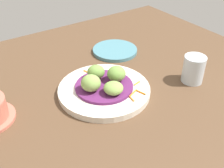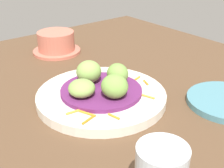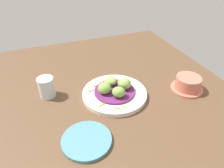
{
  "view_description": "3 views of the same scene",
  "coord_description": "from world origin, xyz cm",
  "px_view_note": "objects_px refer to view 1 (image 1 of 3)",
  "views": [
    {
      "loc": [
        38.59,
        48.32,
        48.0
      ],
      "look_at": [
        3.27,
        -3.18,
        5.09
      ],
      "focal_mm": 43.84,
      "sensor_mm": 36.0,
      "label": 1
    },
    {
      "loc": [
        -38.41,
        27.42,
        32.44
      ],
      "look_at": [
        3.67,
        -6.21,
        5.74
      ],
      "focal_mm": 49.04,
      "sensor_mm": 36.0,
      "label": 2
    },
    {
      "loc": [
        -19.51,
        -65.76,
        53.93
      ],
      "look_at": [
        4.66,
        -2.62,
        6.58
      ],
      "focal_mm": 33.13,
      "sensor_mm": 36.0,
      "label": 3
    }
  ],
  "objects_px": {
    "water_glass": "(194,69)",
    "side_plate_small": "(115,50)",
    "guac_scoop_back": "(113,87)",
    "guac_scoop_right": "(91,83)",
    "main_plate": "(104,90)",
    "guac_scoop_left": "(116,74)",
    "guac_scoop_center": "(96,72)"
  },
  "relations": [
    {
      "from": "guac_scoop_center",
      "to": "side_plate_small",
      "type": "bearing_deg",
      "value": -139.23
    },
    {
      "from": "main_plate",
      "to": "water_glass",
      "type": "distance_m",
      "value": 0.27
    },
    {
      "from": "main_plate",
      "to": "guac_scoop_back",
      "type": "distance_m",
      "value": 0.05
    },
    {
      "from": "guac_scoop_back",
      "to": "main_plate",
      "type": "bearing_deg",
      "value": -89.95
    },
    {
      "from": "main_plate",
      "to": "guac_scoop_center",
      "type": "bearing_deg",
      "value": -89.95
    },
    {
      "from": "side_plate_small",
      "to": "water_glass",
      "type": "height_order",
      "value": "water_glass"
    },
    {
      "from": "guac_scoop_left",
      "to": "water_glass",
      "type": "distance_m",
      "value": 0.23
    },
    {
      "from": "guac_scoop_right",
      "to": "guac_scoop_back",
      "type": "height_order",
      "value": "guac_scoop_right"
    },
    {
      "from": "guac_scoop_left",
      "to": "guac_scoop_back",
      "type": "height_order",
      "value": "guac_scoop_left"
    },
    {
      "from": "guac_scoop_back",
      "to": "side_plate_small",
      "type": "bearing_deg",
      "value": -126.25
    },
    {
      "from": "side_plate_small",
      "to": "guac_scoop_back",
      "type": "bearing_deg",
      "value": 53.75
    },
    {
      "from": "main_plate",
      "to": "side_plate_small",
      "type": "relative_size",
      "value": 1.64
    },
    {
      "from": "guac_scoop_back",
      "to": "water_glass",
      "type": "bearing_deg",
      "value": 167.42
    },
    {
      "from": "guac_scoop_back",
      "to": "guac_scoop_right",
      "type": "bearing_deg",
      "value": -44.95
    },
    {
      "from": "guac_scoop_right",
      "to": "guac_scoop_center",
      "type": "bearing_deg",
      "value": -134.95
    },
    {
      "from": "guac_scoop_left",
      "to": "guac_scoop_center",
      "type": "distance_m",
      "value": 0.06
    },
    {
      "from": "main_plate",
      "to": "side_plate_small",
      "type": "distance_m",
      "value": 0.25
    },
    {
      "from": "guac_scoop_back",
      "to": "side_plate_small",
      "type": "distance_m",
      "value": 0.28
    },
    {
      "from": "guac_scoop_left",
      "to": "guac_scoop_back",
      "type": "distance_m",
      "value": 0.06
    },
    {
      "from": "water_glass",
      "to": "side_plate_small",
      "type": "bearing_deg",
      "value": -73.46
    },
    {
      "from": "main_plate",
      "to": "water_glass",
      "type": "height_order",
      "value": "water_glass"
    },
    {
      "from": "main_plate",
      "to": "side_plate_small",
      "type": "bearing_deg",
      "value": -131.94
    },
    {
      "from": "guac_scoop_left",
      "to": "guac_scoop_center",
      "type": "relative_size",
      "value": 1.05
    },
    {
      "from": "guac_scoop_left",
      "to": "guac_scoop_right",
      "type": "bearing_deg",
      "value": 0.05
    },
    {
      "from": "main_plate",
      "to": "guac_scoop_center",
      "type": "xyz_separation_m",
      "value": [
        0.0,
        -0.04,
        0.04
      ]
    },
    {
      "from": "guac_scoop_center",
      "to": "guac_scoop_back",
      "type": "xyz_separation_m",
      "value": [
        -0.0,
        0.08,
        -0.0
      ]
    },
    {
      "from": "side_plate_small",
      "to": "guac_scoop_right",
      "type": "bearing_deg",
      "value": 41.67
    },
    {
      "from": "guac_scoop_right",
      "to": "side_plate_small",
      "type": "bearing_deg",
      "value": -138.33
    },
    {
      "from": "guac_scoop_center",
      "to": "water_glass",
      "type": "relative_size",
      "value": 0.61
    },
    {
      "from": "main_plate",
      "to": "guac_scoop_left",
      "type": "bearing_deg",
      "value": -179.95
    },
    {
      "from": "guac_scoop_right",
      "to": "main_plate",
      "type": "bearing_deg",
      "value": -179.95
    },
    {
      "from": "guac_scoop_left",
      "to": "guac_scoop_back",
      "type": "relative_size",
      "value": 1.0
    }
  ]
}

